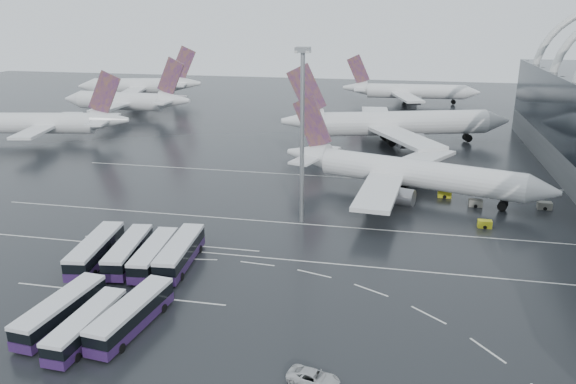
% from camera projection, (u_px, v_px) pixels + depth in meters
% --- Properties ---
extents(ground, '(420.00, 420.00, 0.00)m').
position_uv_depth(ground, '(327.00, 257.00, 80.08)').
color(ground, black).
rests_on(ground, ground).
extents(lane_marking_near, '(120.00, 0.25, 0.01)m').
position_uv_depth(lane_marking_near, '(325.00, 263.00, 78.21)').
color(lane_marking_near, silver).
rests_on(lane_marking_near, ground).
extents(lane_marking_mid, '(120.00, 0.25, 0.01)m').
position_uv_depth(lane_marking_mid, '(337.00, 227.00, 91.24)').
color(lane_marking_mid, silver).
rests_on(lane_marking_mid, ground).
extents(lane_marking_far, '(120.00, 0.25, 0.01)m').
position_uv_depth(lane_marking_far, '(353.00, 178.00, 117.28)').
color(lane_marking_far, silver).
rests_on(lane_marking_far, ground).
extents(bus_bay_line_south, '(28.00, 0.25, 0.01)m').
position_uv_depth(bus_bay_line_south, '(118.00, 294.00, 69.81)').
color(bus_bay_line_south, silver).
rests_on(bus_bay_line_south, ground).
extents(bus_bay_line_north, '(28.00, 0.25, 0.01)m').
position_uv_depth(bus_bay_line_north, '(169.00, 243.00, 84.69)').
color(bus_bay_line_north, silver).
rests_on(bus_bay_line_north, ground).
extents(airliner_main, '(51.04, 44.20, 17.63)m').
position_uv_depth(airliner_main, '(405.00, 173.00, 105.20)').
color(airliner_main, silver).
rests_on(airliner_main, ground).
extents(airliner_gate_b, '(59.22, 52.56, 20.96)m').
position_uv_depth(airliner_gate_b, '(393.00, 124.00, 145.11)').
color(airliner_gate_b, silver).
rests_on(airliner_gate_b, ground).
extents(airliner_gate_c, '(49.72, 45.83, 17.72)m').
position_uv_depth(airliner_gate_c, '(408.00, 92.00, 206.39)').
color(airliner_gate_c, silver).
rests_on(airliner_gate_c, ground).
extents(jet_remote_west, '(42.82, 34.65, 18.66)m').
position_uv_depth(jet_remote_west, '(52.00, 123.00, 148.11)').
color(jet_remote_west, silver).
rests_on(jet_remote_west, ground).
extents(jet_remote_mid, '(44.52, 35.82, 19.45)m').
position_uv_depth(jet_remote_mid, '(128.00, 101.00, 181.28)').
color(jet_remote_mid, silver).
rests_on(jet_remote_mid, ground).
extents(jet_remote_far, '(46.69, 37.82, 20.39)m').
position_uv_depth(jet_remote_far, '(142.00, 86.00, 214.44)').
color(jet_remote_far, silver).
rests_on(jet_remote_far, ground).
extents(bus_row_near_a, '(4.90, 14.27, 3.44)m').
position_uv_depth(bus_row_near_a, '(96.00, 250.00, 77.80)').
color(bus_row_near_a, '#271541').
rests_on(bus_row_near_a, ground).
extents(bus_row_near_b, '(4.72, 13.46, 3.25)m').
position_uv_depth(bus_row_near_b, '(129.00, 251.00, 77.66)').
color(bus_row_near_b, '#271541').
rests_on(bus_row_near_b, ground).
extents(bus_row_near_c, '(4.12, 13.18, 3.19)m').
position_uv_depth(bus_row_near_c, '(154.00, 254.00, 76.78)').
color(bus_row_near_c, '#271541').
rests_on(bus_row_near_c, ground).
extents(bus_row_near_d, '(4.22, 14.10, 3.42)m').
position_uv_depth(bus_row_near_d, '(180.00, 252.00, 77.07)').
color(bus_row_near_d, '#271541').
rests_on(bus_row_near_d, ground).
extents(bus_row_far_a, '(4.16, 13.22, 3.20)m').
position_uv_depth(bus_row_far_a, '(61.00, 310.00, 62.57)').
color(bus_row_far_a, '#271541').
rests_on(bus_row_far_a, ground).
extents(bus_row_far_b, '(3.30, 12.27, 2.99)m').
position_uv_depth(bus_row_far_b, '(87.00, 325.00, 59.85)').
color(bus_row_far_b, '#271541').
rests_on(bus_row_far_b, ground).
extents(bus_row_far_c, '(4.47, 13.54, 3.27)m').
position_uv_depth(bus_row_far_c, '(132.00, 315.00, 61.64)').
color(bus_row_far_c, '#271541').
rests_on(bus_row_far_c, ground).
extents(van_curve_a, '(5.47, 3.41, 1.41)m').
position_uv_depth(van_curve_a, '(314.00, 378.00, 52.82)').
color(van_curve_a, silver).
rests_on(van_curve_a, ground).
extents(floodlight_mast, '(2.17, 2.17, 28.25)m').
position_uv_depth(floodlight_mast, '(302.00, 116.00, 87.77)').
color(floodlight_mast, gray).
rests_on(floodlight_mast, ground).
extents(gse_cart_belly_a, '(2.20, 1.30, 1.20)m').
position_uv_depth(gse_cart_belly_a, '(485.00, 224.00, 90.73)').
color(gse_cart_belly_a, gold).
rests_on(gse_cart_belly_a, ground).
extents(gse_cart_belly_b, '(2.36, 1.39, 1.29)m').
position_uv_depth(gse_cart_belly_b, '(475.00, 203.00, 100.32)').
color(gse_cart_belly_b, slate).
rests_on(gse_cart_belly_b, ground).
extents(gse_cart_belly_d, '(2.40, 1.42, 1.31)m').
position_uv_depth(gse_cart_belly_d, '(545.00, 205.00, 99.01)').
color(gse_cart_belly_d, slate).
rests_on(gse_cart_belly_d, ground).
extents(gse_cart_belly_e, '(2.49, 1.47, 1.36)m').
position_uv_depth(gse_cart_belly_e, '(445.00, 194.00, 105.22)').
color(gse_cart_belly_e, gold).
rests_on(gse_cart_belly_e, ground).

